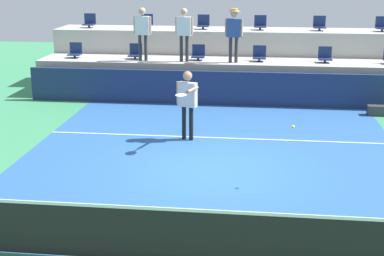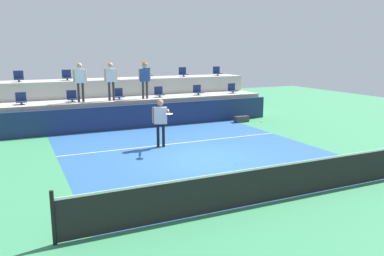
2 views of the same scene
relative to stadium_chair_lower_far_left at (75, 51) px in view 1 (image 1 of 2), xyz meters
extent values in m
plane|color=#388456|center=(5.36, -7.23, -1.46)|extent=(40.00, 40.00, 0.00)
cube|color=#285693|center=(5.36, -6.23, -1.46)|extent=(9.00, 10.00, 0.01)
cube|color=white|center=(5.36, -4.83, -1.46)|extent=(9.00, 0.06, 0.00)
cube|color=black|center=(5.36, -11.23, -1.01)|extent=(10.40, 0.01, 0.87)
cube|color=white|center=(5.36, -11.23, -0.57)|extent=(10.40, 0.02, 0.05)
cube|color=navy|center=(5.36, -1.23, -0.91)|extent=(13.00, 0.16, 1.10)
cube|color=#ADAAA3|center=(5.36, 0.07, -0.84)|extent=(13.00, 1.80, 1.25)
cube|color=#ADAAA3|center=(5.36, 1.87, -0.41)|extent=(13.00, 1.80, 2.10)
cylinder|color=#2D2D33|center=(0.00, -0.08, -0.16)|extent=(0.08, 0.08, 0.10)
cube|color=navy|center=(0.00, -0.08, -0.09)|extent=(0.44, 0.40, 0.04)
cube|color=navy|center=(0.00, 0.10, 0.12)|extent=(0.44, 0.04, 0.38)
cylinder|color=#2D2D33|center=(2.15, -0.08, -0.16)|extent=(0.08, 0.08, 0.10)
cube|color=navy|center=(2.15, -0.08, -0.09)|extent=(0.44, 0.40, 0.04)
cube|color=navy|center=(2.15, 0.10, 0.12)|extent=(0.44, 0.04, 0.38)
cylinder|color=#2D2D33|center=(4.33, -0.08, -0.16)|extent=(0.08, 0.08, 0.10)
cube|color=navy|center=(4.33, -0.08, -0.09)|extent=(0.44, 0.40, 0.04)
cube|color=navy|center=(4.33, 0.10, 0.12)|extent=(0.44, 0.04, 0.38)
cylinder|color=#2D2D33|center=(6.40, -0.08, -0.16)|extent=(0.08, 0.08, 0.10)
cube|color=navy|center=(6.40, -0.08, -0.09)|extent=(0.44, 0.40, 0.04)
cube|color=navy|center=(6.40, 0.10, 0.12)|extent=(0.44, 0.04, 0.38)
cylinder|color=#2D2D33|center=(8.57, -0.08, -0.16)|extent=(0.08, 0.08, 0.10)
cube|color=navy|center=(8.57, -0.08, -0.09)|extent=(0.44, 0.40, 0.04)
cube|color=navy|center=(8.57, 0.10, 0.12)|extent=(0.44, 0.04, 0.38)
cylinder|color=#2D2D33|center=(0.01, 1.72, 0.69)|extent=(0.08, 0.08, 0.10)
cube|color=navy|center=(0.01, 1.72, 0.76)|extent=(0.44, 0.40, 0.04)
cube|color=navy|center=(0.01, 1.90, 0.97)|extent=(0.44, 0.04, 0.38)
cylinder|color=#2D2D33|center=(2.21, 1.72, 0.69)|extent=(0.08, 0.08, 0.10)
cube|color=navy|center=(2.21, 1.72, 0.76)|extent=(0.44, 0.40, 0.04)
cube|color=navy|center=(2.21, 1.90, 0.97)|extent=(0.44, 0.04, 0.38)
cylinder|color=#2D2D33|center=(4.32, 1.72, 0.69)|extent=(0.08, 0.08, 0.10)
cube|color=navy|center=(4.32, 1.72, 0.76)|extent=(0.44, 0.40, 0.04)
cube|color=navy|center=(4.32, 1.90, 0.97)|extent=(0.44, 0.04, 0.38)
cylinder|color=#2D2D33|center=(6.41, 1.72, 0.69)|extent=(0.08, 0.08, 0.10)
cube|color=navy|center=(6.41, 1.72, 0.76)|extent=(0.44, 0.40, 0.04)
cube|color=navy|center=(6.41, 1.90, 0.97)|extent=(0.44, 0.04, 0.38)
cylinder|color=#2D2D33|center=(8.52, 1.72, 0.69)|extent=(0.08, 0.08, 0.10)
cube|color=navy|center=(8.52, 1.72, 0.76)|extent=(0.44, 0.40, 0.04)
cube|color=navy|center=(8.52, 1.90, 0.97)|extent=(0.44, 0.04, 0.38)
cylinder|color=#2D2D33|center=(10.70, 1.72, 0.69)|extent=(0.08, 0.08, 0.10)
cube|color=navy|center=(10.70, 1.72, 0.76)|extent=(0.44, 0.40, 0.04)
cube|color=navy|center=(10.70, 1.90, 0.97)|extent=(0.44, 0.04, 0.38)
cylinder|color=black|center=(4.50, -5.02, -1.02)|extent=(0.14, 0.14, 0.89)
cylinder|color=black|center=(4.69, -5.09, -1.02)|extent=(0.14, 0.14, 0.89)
cube|color=#B2B2B7|center=(4.60, -5.05, -0.26)|extent=(0.51, 0.32, 0.63)
sphere|color=#A87A5B|center=(4.60, -5.05, 0.22)|extent=(0.30, 0.30, 0.24)
cylinder|color=#A87A5B|center=(4.34, -4.97, -0.24)|extent=(0.09, 0.09, 0.59)
cylinder|color=#A87A5B|center=(4.77, -5.41, -0.05)|extent=(0.24, 0.56, 0.07)
cylinder|color=black|center=(4.65, -5.77, -0.05)|extent=(0.12, 0.26, 0.04)
ellipsoid|color=silver|center=(4.56, -6.04, -0.05)|extent=(0.35, 0.39, 0.03)
cylinder|color=#2D2D33|center=(2.40, -0.38, 0.22)|extent=(0.11, 0.11, 0.87)
cylinder|color=#2D2D33|center=(2.59, -0.39, 0.22)|extent=(0.11, 0.11, 0.87)
cube|color=white|center=(2.49, -0.38, 0.96)|extent=(0.48, 0.19, 0.62)
sphere|color=tan|center=(2.49, -0.38, 1.44)|extent=(0.24, 0.24, 0.24)
cylinder|color=tan|center=(2.22, -0.38, 0.98)|extent=(0.07, 0.07, 0.58)
cylinder|color=tan|center=(2.77, -0.39, 0.98)|extent=(0.07, 0.07, 0.58)
cylinder|color=#2D2D33|center=(3.80, -0.37, 0.22)|extent=(0.12, 0.12, 0.87)
cylinder|color=#2D2D33|center=(4.00, -0.40, 0.22)|extent=(0.12, 0.12, 0.87)
cube|color=white|center=(3.90, -0.38, 0.96)|extent=(0.49, 0.23, 0.61)
sphere|color=tan|center=(3.90, -0.38, 1.43)|extent=(0.26, 0.26, 0.23)
cylinder|color=tan|center=(3.63, -0.35, 0.98)|extent=(0.08, 0.08, 0.58)
cylinder|color=tan|center=(4.16, -0.41, 0.98)|extent=(0.08, 0.08, 0.58)
cylinder|color=#2D2D33|center=(5.44, -0.37, 0.21)|extent=(0.12, 0.12, 0.84)
cylinder|color=#2D2D33|center=(5.64, -0.39, 0.21)|extent=(0.12, 0.12, 0.84)
cube|color=#2D4C8C|center=(5.54, -0.38, 0.92)|extent=(0.47, 0.22, 0.60)
sphere|color=tan|center=(5.54, -0.38, 1.38)|extent=(0.25, 0.25, 0.23)
cylinder|color=tan|center=(5.28, -0.36, 0.94)|extent=(0.08, 0.08, 0.56)
cylinder|color=tan|center=(5.80, -0.41, 0.94)|extent=(0.08, 0.08, 0.56)
cylinder|color=tan|center=(5.54, -0.38, 1.46)|extent=(0.45, 0.45, 0.01)
cylinder|color=tan|center=(5.54, -0.38, 1.50)|extent=(0.26, 0.26, 0.09)
sphere|color=#CCE033|center=(7.07, -7.95, -0.19)|extent=(0.07, 0.07, 0.07)
cube|color=#333338|center=(10.08, -1.99, -1.31)|extent=(0.76, 0.28, 0.30)
camera|label=1|loc=(6.31, -18.60, 2.89)|focal=51.49mm
camera|label=2|loc=(-0.34, -18.45, 2.16)|focal=36.37mm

